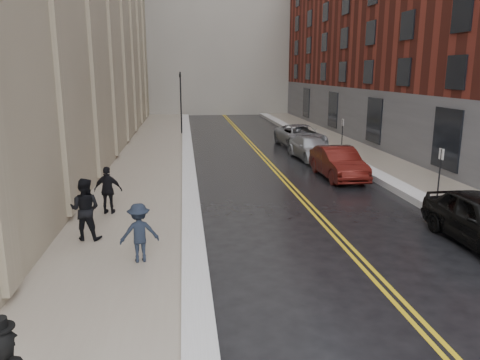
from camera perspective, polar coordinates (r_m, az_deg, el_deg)
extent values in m
plane|color=black|center=(11.11, 6.63, -15.24)|extent=(160.00, 160.00, 0.00)
cube|color=gray|center=(26.10, -11.34, 1.42)|extent=(4.00, 64.00, 0.15)
cube|color=gray|center=(28.40, 16.95, 2.04)|extent=(3.00, 64.00, 0.15)
cube|color=gold|center=(26.46, 3.69, 1.65)|extent=(0.12, 64.00, 0.01)
cube|color=gold|center=(26.51, 4.20, 1.66)|extent=(0.12, 64.00, 0.01)
cube|color=white|center=(26.00, -6.29, 1.68)|extent=(0.70, 60.80, 0.26)
cube|color=white|center=(27.69, 13.45, 2.14)|extent=(0.85, 60.80, 0.30)
cube|color=maroon|center=(38.27, 25.79, 17.51)|extent=(14.00, 50.00, 18.00)
cylinder|color=black|center=(39.58, -7.21, 9.19)|extent=(0.12, 0.12, 5.20)
imported|color=black|center=(39.50, -7.30, 12.08)|extent=(0.18, 0.15, 0.90)
cylinder|color=black|center=(20.71, 23.12, 0.48)|extent=(0.06, 0.06, 2.20)
cube|color=white|center=(20.55, 23.34, 2.92)|extent=(0.02, 0.35, 0.45)
cylinder|color=black|center=(31.51, 12.34, 5.25)|extent=(0.06, 0.06, 2.20)
cube|color=white|center=(31.40, 12.42, 6.88)|extent=(0.02, 0.35, 0.45)
imported|color=#47100C|center=(23.92, 11.89, 2.06)|extent=(1.76, 4.78, 1.56)
imported|color=#A4A6AC|center=(28.89, 8.66, 3.86)|extent=(2.34, 4.83, 1.36)
imported|color=#96979D|center=(33.48, 7.37, 5.34)|extent=(3.06, 5.79, 1.55)
imported|color=black|center=(15.19, -18.37, -3.38)|extent=(1.07, 0.90, 1.94)
imported|color=black|center=(13.11, -12.18, -6.29)|extent=(1.15, 0.78, 1.64)
imported|color=black|center=(17.72, -15.78, -1.20)|extent=(1.07, 0.55, 1.75)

